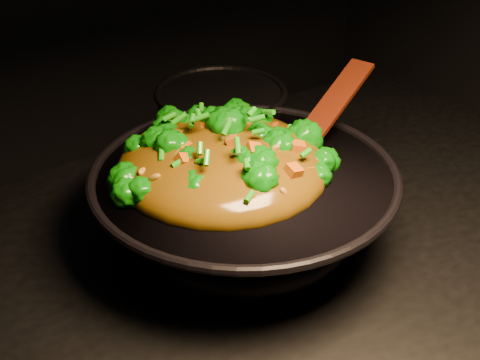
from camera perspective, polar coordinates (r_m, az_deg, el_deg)
wok at (r=0.98m, az=0.34°, el=-2.50°), size 0.54×0.54×0.12m
stir_fry at (r=0.93m, az=-1.57°, el=3.63°), size 0.40×0.40×0.10m
spatula at (r=1.01m, az=7.02°, el=5.23°), size 0.25×0.12×0.11m
back_pot at (r=1.22m, az=-1.60°, el=4.97°), size 0.29×0.29×0.13m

